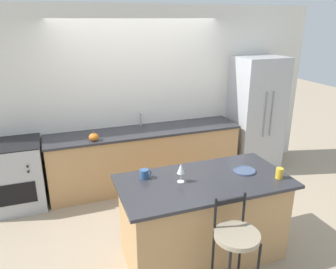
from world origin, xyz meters
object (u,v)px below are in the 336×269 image
refrigerator (256,115)px  wine_glass (181,169)px  tumbler_cup (279,173)px  dinner_plate (244,171)px  coffee_mug (144,174)px  oven_range (15,175)px  pumpkin_decoration (94,137)px  bar_stool_near (236,246)px

refrigerator → wine_glass: (-2.06, -1.75, 0.11)m
refrigerator → tumbler_cup: size_ratio=17.07×
refrigerator → dinner_plate: (-1.32, -1.76, -0.03)m
dinner_plate → tumbler_cup: 0.36m
refrigerator → dinner_plate: refrigerator is taller
coffee_mug → oven_range: bearing=132.6°
refrigerator → pumpkin_decoration: 2.73m
refrigerator → wine_glass: 2.71m
refrigerator → pumpkin_decoration: bearing=-176.2°
dinner_plate → pumpkin_decoration: (-1.41, 1.58, 0.02)m
wine_glass → dinner_plate: bearing=-0.8°
pumpkin_decoration → wine_glass: bearing=-67.0°
refrigerator → bar_stool_near: 3.09m
dinner_plate → tumbler_cup: tumbler_cup is taller
dinner_plate → wine_glass: 0.76m
bar_stool_near → dinner_plate: 0.93m
wine_glass → coffee_mug: size_ratio=1.61×
coffee_mug → wine_glass: bearing=-32.2°
tumbler_cup → coffee_mug: bearing=160.2°
wine_glass → tumbler_cup: wine_glass is taller
oven_range → coffee_mug: bearing=-47.4°
refrigerator → dinner_plate: bearing=-126.9°
tumbler_cup → refrigerator: bearing=62.1°
tumbler_cup → wine_glass: bearing=164.7°
refrigerator → pumpkin_decoration: size_ratio=14.27×
refrigerator → oven_range: bearing=-180.0°
bar_stool_near → pumpkin_decoration: (-0.90, 2.29, 0.36)m
wine_glass → pumpkin_decoration: bearing=113.0°
refrigerator → bar_stool_near: (-1.82, -2.47, -0.36)m
refrigerator → tumbler_cup: bearing=-117.9°
dinner_plate → wine_glass: (-0.74, 0.01, 0.13)m
pumpkin_decoration → oven_range: bearing=170.4°
bar_stool_near → tumbler_cup: size_ratio=9.18×
oven_range → wine_glass: size_ratio=4.62×
dinner_plate → refrigerator: bearing=53.1°
refrigerator → bar_stool_near: bearing=-126.5°
oven_range → tumbler_cup: size_ratio=8.32×
bar_stool_near → tumbler_cup: tumbler_cup is taller
oven_range → coffee_mug: (1.42, -1.54, 0.50)m
bar_stool_near → dinner_plate: bearing=54.5°
oven_range → tumbler_cup: (2.74, -2.02, 0.51)m
refrigerator → dinner_plate: size_ratio=7.89×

